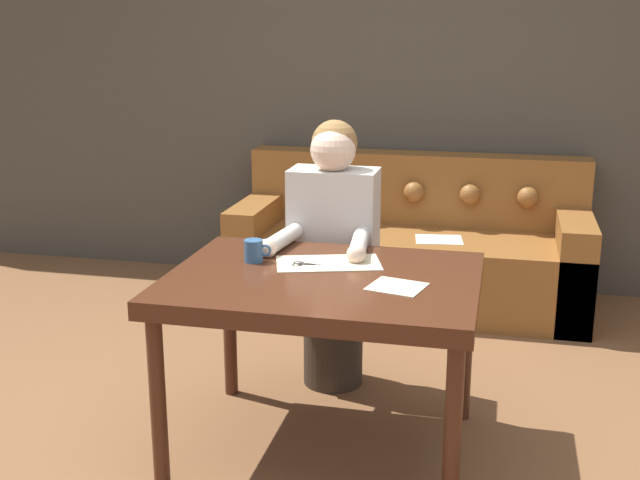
% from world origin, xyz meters
% --- Properties ---
extents(ground_plane, '(16.00, 16.00, 0.00)m').
position_xyz_m(ground_plane, '(0.00, 0.00, 0.00)').
color(ground_plane, brown).
extents(wall_back, '(8.00, 0.06, 2.60)m').
position_xyz_m(wall_back, '(0.00, 2.32, 1.30)').
color(wall_back, '#474238').
rests_on(wall_back, ground_plane).
extents(dining_table, '(1.18, 0.90, 0.73)m').
position_xyz_m(dining_table, '(0.00, 0.04, 0.66)').
color(dining_table, '#472314').
rests_on(dining_table, ground_plane).
extents(couch, '(2.09, 0.83, 0.88)m').
position_xyz_m(couch, '(0.12, 1.91, 0.31)').
color(couch, brown).
rests_on(couch, ground_plane).
extents(person, '(0.45, 0.61, 1.25)m').
position_xyz_m(person, '(-0.09, 0.65, 0.63)').
color(person, '#33281E').
rests_on(person, ground_plane).
extents(pattern_paper_main, '(0.46, 0.34, 0.00)m').
position_xyz_m(pattern_paper_main, '(-0.01, 0.19, 0.74)').
color(pattern_paper_main, beige).
rests_on(pattern_paper_main, dining_table).
extents(pattern_paper_offcut, '(0.23, 0.22, 0.00)m').
position_xyz_m(pattern_paper_offcut, '(0.29, -0.04, 0.74)').
color(pattern_paper_offcut, beige).
rests_on(pattern_paper_offcut, dining_table).
extents(scissors, '(0.21, 0.08, 0.01)m').
position_xyz_m(scissors, '(-0.08, 0.15, 0.74)').
color(scissors, silver).
rests_on(scissors, dining_table).
extents(mug, '(0.11, 0.08, 0.09)m').
position_xyz_m(mug, '(-0.31, 0.15, 0.78)').
color(mug, '#335B84').
rests_on(mug, dining_table).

